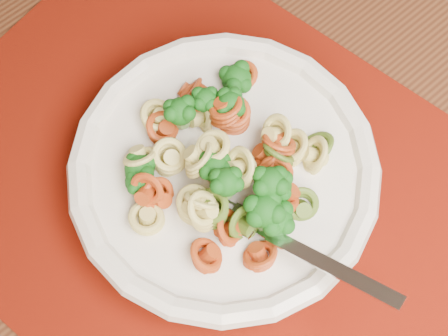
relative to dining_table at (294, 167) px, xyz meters
The scene contains 5 objects.
dining_table is the anchor object (origin of this frame).
placemat 0.16m from the dining_table, 110.21° to the right, with size 0.49×0.38×0.00m, color #651104.
pasta_bowl 0.17m from the dining_table, 103.40° to the right, with size 0.26×0.26×0.05m.
pasta_broccoli_heap 0.19m from the dining_table, 103.40° to the right, with size 0.22×0.22×0.06m, color #D3C668, non-canonical shape.
fork 0.20m from the dining_table, 82.30° to the right, with size 0.19×0.02×0.01m, color silver, non-canonical shape.
Camera 1 is at (-0.62, 0.35, 1.25)m, focal length 50.00 mm.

